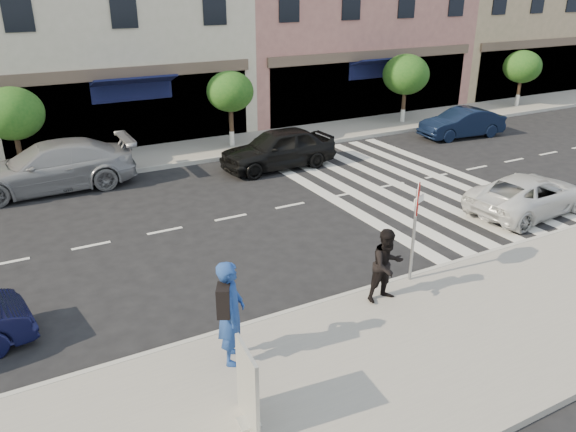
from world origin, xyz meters
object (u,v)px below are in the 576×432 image
object	(u,v)px
car_far_left	(50,167)
car_far_mid	(278,148)
car_near_right	(529,194)
photographer	(231,312)
poster_board	(248,389)
stop_sign	(417,209)
car_far_right	(462,123)
walker	(387,265)

from	to	relation	value
car_far_left	car_far_mid	distance (m)	7.88
car_near_right	car_far_left	world-z (taller)	car_far_left
photographer	car_near_right	xyz separation A→B (m)	(10.71, 2.49, -0.55)
poster_board	car_near_right	bearing A→B (deg)	26.18
photographer	car_far_left	distance (m)	11.62
stop_sign	car_far_right	distance (m)	14.28
walker	stop_sign	bearing A→B (deg)	20.24
car_far_mid	car_near_right	bearing A→B (deg)	29.31
car_far_left	poster_board	bearing A→B (deg)	5.56
car_far_right	stop_sign	bearing A→B (deg)	-42.85
photographer	car_far_right	size ratio (longest dim) A/B	0.51
stop_sign	car_far_left	size ratio (longest dim) A/B	0.44
photographer	stop_sign	bearing A→B (deg)	-52.99
car_far_left	car_far_right	world-z (taller)	car_far_left
walker	poster_board	size ratio (longest dim) A/B	1.18
car_far_mid	car_far_right	distance (m)	9.27
photographer	car_far_left	bearing A→B (deg)	35.68
stop_sign	poster_board	bearing A→B (deg)	-178.43
car_near_right	car_far_right	world-z (taller)	car_far_right
photographer	car_far_right	xyz separation A→B (m)	(15.46, 10.07, -0.49)
walker	poster_board	bearing A→B (deg)	-155.55
photographer	car_far_right	distance (m)	18.45
stop_sign	photographer	xyz separation A→B (m)	(-4.72, -0.74, -0.77)
stop_sign	walker	distance (m)	1.45
stop_sign	walker	size ratio (longest dim) A/B	1.47
stop_sign	car_far_right	size ratio (longest dim) A/B	0.62
walker	car_far_mid	bearing A→B (deg)	74.57
walker	car_near_right	distance (m)	7.36
car_near_right	stop_sign	bearing A→B (deg)	101.35
car_far_right	car_far_left	bearing A→B (deg)	-88.67
photographer	car_far_right	bearing A→B (deg)	-28.89
poster_board	car_far_right	distance (m)	19.71
walker	photographer	bearing A→B (deg)	-175.54
photographer	car_near_right	distance (m)	11.01
walker	car_near_right	size ratio (longest dim) A/B	0.39
car_near_right	car_far_left	bearing A→B (deg)	48.72
photographer	walker	xyz separation A→B (m)	(3.68, 0.34, -0.17)
photographer	car_far_mid	distance (m)	11.78
photographer	car_near_right	world-z (taller)	photographer
poster_board	car_far_mid	distance (m)	13.37
car_far_left	car_far_right	bearing A→B (deg)	85.84
walker	car_far_left	xyz separation A→B (m)	(-5.22, 11.17, -0.17)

